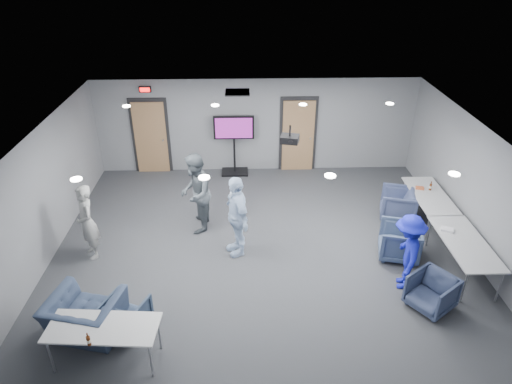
{
  "coord_description": "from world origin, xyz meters",
  "views": [
    {
      "loc": [
        -0.37,
        -8.23,
        5.96
      ],
      "look_at": [
        -0.11,
        0.39,
        1.2
      ],
      "focal_mm": 32.0,
      "sensor_mm": 36.0,
      "label": 1
    }
  ],
  "objects_px": {
    "chair_right_a": "(398,204)",
    "person_c": "(237,216)",
    "person_a": "(87,222)",
    "bottle_front": "(89,341)",
    "tv_stand": "(234,142)",
    "chair_front_a": "(126,314)",
    "person_d": "(407,252)",
    "person_b": "(195,193)",
    "chair_right_c": "(431,292)",
    "table_right_b": "(465,243)",
    "chair_right_b": "(399,241)",
    "table_front_left": "(103,329)",
    "chair_front_b": "(86,316)",
    "bottle_right": "(430,187)",
    "table_right_a": "(430,197)",
    "projector": "(290,139)"
  },
  "relations": [
    {
      "from": "chair_right_a",
      "to": "person_c",
      "type": "bearing_deg",
      "value": -56.02
    },
    {
      "from": "person_a",
      "to": "bottle_front",
      "type": "bearing_deg",
      "value": -13.8
    },
    {
      "from": "person_c",
      "to": "tv_stand",
      "type": "bearing_deg",
      "value": 161.35
    },
    {
      "from": "chair_front_a",
      "to": "person_d",
      "type": "bearing_deg",
      "value": -146.99
    },
    {
      "from": "person_a",
      "to": "chair_right_a",
      "type": "bearing_deg",
      "value": 70.3
    },
    {
      "from": "person_b",
      "to": "chair_right_c",
      "type": "xyz_separation_m",
      "value": [
        4.49,
        -2.76,
        -0.61
      ]
    },
    {
      "from": "person_d",
      "to": "table_right_b",
      "type": "xyz_separation_m",
      "value": [
        1.3,
        0.38,
        -0.1
      ]
    },
    {
      "from": "chair_right_b",
      "to": "table_front_left",
      "type": "bearing_deg",
      "value": -50.38
    },
    {
      "from": "chair_right_a",
      "to": "bottle_front",
      "type": "relative_size",
      "value": 3.52
    },
    {
      "from": "person_b",
      "to": "chair_right_a",
      "type": "relative_size",
      "value": 2.31
    },
    {
      "from": "person_d",
      "to": "chair_front_b",
      "type": "distance_m",
      "value": 5.91
    },
    {
      "from": "bottle_front",
      "to": "person_b",
      "type": "bearing_deg",
      "value": 73.8
    },
    {
      "from": "person_d",
      "to": "chair_front_a",
      "type": "xyz_separation_m",
      "value": [
        -5.14,
        -1.0,
        -0.47
      ]
    },
    {
      "from": "person_c",
      "to": "bottle_right",
      "type": "xyz_separation_m",
      "value": [
        4.61,
        1.32,
        -0.1
      ]
    },
    {
      "from": "person_c",
      "to": "chair_right_a",
      "type": "bearing_deg",
      "value": 88.19
    },
    {
      "from": "person_c",
      "to": "chair_front_b",
      "type": "xyz_separation_m",
      "value": [
        -2.55,
        -2.29,
        -0.53
      ]
    },
    {
      "from": "chair_right_a",
      "to": "table_right_b",
      "type": "relative_size",
      "value": 0.42
    },
    {
      "from": "table_right_b",
      "to": "bottle_front",
      "type": "relative_size",
      "value": 8.42
    },
    {
      "from": "table_right_a",
      "to": "table_front_left",
      "type": "height_order",
      "value": "same"
    },
    {
      "from": "table_front_left",
      "to": "person_a",
      "type": "bearing_deg",
      "value": 114.51
    },
    {
      "from": "person_d",
      "to": "projector",
      "type": "distance_m",
      "value": 3.19
    },
    {
      "from": "chair_front_a",
      "to": "bottle_right",
      "type": "xyz_separation_m",
      "value": [
        6.51,
        3.52,
        0.5
      ]
    },
    {
      "from": "chair_right_a",
      "to": "chair_right_c",
      "type": "bearing_deg",
      "value": 9.66
    },
    {
      "from": "person_a",
      "to": "table_right_a",
      "type": "xyz_separation_m",
      "value": [
        7.64,
        1.11,
        -0.14
      ]
    },
    {
      "from": "table_right_a",
      "to": "chair_front_a",
      "type": "bearing_deg",
      "value": 116.99
    },
    {
      "from": "person_b",
      "to": "bottle_front",
      "type": "height_order",
      "value": "person_b"
    },
    {
      "from": "table_right_b",
      "to": "person_a",
      "type": "bearing_deg",
      "value": 84.13
    },
    {
      "from": "person_a",
      "to": "table_right_b",
      "type": "distance_m",
      "value": 7.69
    },
    {
      "from": "table_front_left",
      "to": "bottle_right",
      "type": "xyz_separation_m",
      "value": [
        6.67,
        4.21,
        0.13
      ]
    },
    {
      "from": "chair_front_b",
      "to": "table_right_b",
      "type": "distance_m",
      "value": 7.25
    },
    {
      "from": "chair_front_a",
      "to": "table_right_b",
      "type": "bearing_deg",
      "value": -145.89
    },
    {
      "from": "chair_right_c",
      "to": "table_front_left",
      "type": "xyz_separation_m",
      "value": [
        -5.61,
        -1.06,
        0.34
      ]
    },
    {
      "from": "chair_front_a",
      "to": "bottle_right",
      "type": "height_order",
      "value": "bottle_right"
    },
    {
      "from": "table_front_left",
      "to": "projector",
      "type": "distance_m",
      "value": 4.99
    },
    {
      "from": "table_right_b",
      "to": "table_front_left",
      "type": "height_order",
      "value": "same"
    },
    {
      "from": "projector",
      "to": "person_b",
      "type": "bearing_deg",
      "value": -176.44
    },
    {
      "from": "person_c",
      "to": "chair_right_a",
      "type": "height_order",
      "value": "person_c"
    },
    {
      "from": "person_a",
      "to": "chair_right_a",
      "type": "relative_size",
      "value": 2.02
    },
    {
      "from": "chair_right_a",
      "to": "bottle_front",
      "type": "xyz_separation_m",
      "value": [
        -6.04,
        -4.53,
        0.44
      ]
    },
    {
      "from": "person_c",
      "to": "person_d",
      "type": "distance_m",
      "value": 3.45
    },
    {
      "from": "tv_stand",
      "to": "bottle_right",
      "type": "bearing_deg",
      "value": -28.28
    },
    {
      "from": "person_a",
      "to": "chair_front_a",
      "type": "height_order",
      "value": "person_a"
    },
    {
      "from": "person_a",
      "to": "tv_stand",
      "type": "height_order",
      "value": "tv_stand"
    },
    {
      "from": "chair_right_a",
      "to": "projector",
      "type": "bearing_deg",
      "value": -59.47
    },
    {
      "from": "person_a",
      "to": "tv_stand",
      "type": "distance_m",
      "value": 4.92
    },
    {
      "from": "chair_right_b",
      "to": "table_right_a",
      "type": "distance_m",
      "value": 1.77
    },
    {
      "from": "chair_right_b",
      "to": "projector",
      "type": "xyz_separation_m",
      "value": [
        -2.32,
        0.82,
        2.03
      ]
    },
    {
      "from": "bottle_right",
      "to": "person_c",
      "type": "bearing_deg",
      "value": -164.02
    },
    {
      "from": "table_front_left",
      "to": "chair_front_a",
      "type": "bearing_deg",
      "value": 81.63
    },
    {
      "from": "person_b",
      "to": "tv_stand",
      "type": "relative_size",
      "value": 1.09
    }
  ]
}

